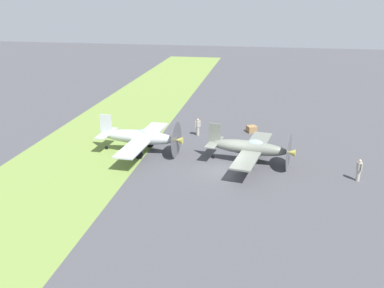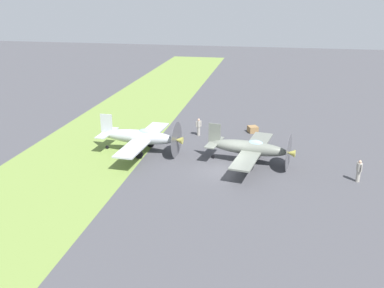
# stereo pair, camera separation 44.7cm
# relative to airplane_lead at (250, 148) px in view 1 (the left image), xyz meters

# --- Properties ---
(ground_plane) EXTENTS (160.00, 160.00, 0.00)m
(ground_plane) POSITION_rel_airplane_lead_xyz_m (1.88, -1.80, -1.37)
(ground_plane) COLOR #424247
(grass_verge) EXTENTS (120.00, 11.00, 0.01)m
(grass_verge) POSITION_rel_airplane_lead_xyz_m (1.88, -14.57, -1.37)
(grass_verge) COLOR olive
(grass_verge) RESTS_ON ground
(airplane_lead) EXTENTS (9.26, 7.38, 3.28)m
(airplane_lead) POSITION_rel_airplane_lead_xyz_m (0.00, 0.00, 0.00)
(airplane_lead) COLOR slate
(airplane_lead) RESTS_ON ground
(airplane_wingman) EXTENTS (9.62, 7.60, 3.43)m
(airplane_wingman) POSITION_rel_airplane_lead_xyz_m (-0.79, -9.61, 0.06)
(airplane_wingman) COLOR #B2B7BC
(airplane_wingman) RESTS_ON ground
(ground_crew_chief) EXTENTS (0.58, 0.38, 1.73)m
(ground_crew_chief) POSITION_rel_airplane_lead_xyz_m (2.04, 8.22, -0.46)
(ground_crew_chief) COLOR #9E998E
(ground_crew_chief) RESTS_ON ground
(ground_crew_mechanic) EXTENTS (0.44, 0.51, 1.73)m
(ground_crew_mechanic) POSITION_rel_airplane_lead_xyz_m (-6.34, -5.44, -0.46)
(ground_crew_mechanic) COLOR #9E998E
(ground_crew_mechanic) RESTS_ON ground
(supply_crate) EXTENTS (1.20, 1.20, 0.64)m
(supply_crate) POSITION_rel_airplane_lead_xyz_m (-8.33, -0.22, -1.05)
(supply_crate) COLOR olive
(supply_crate) RESTS_ON ground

